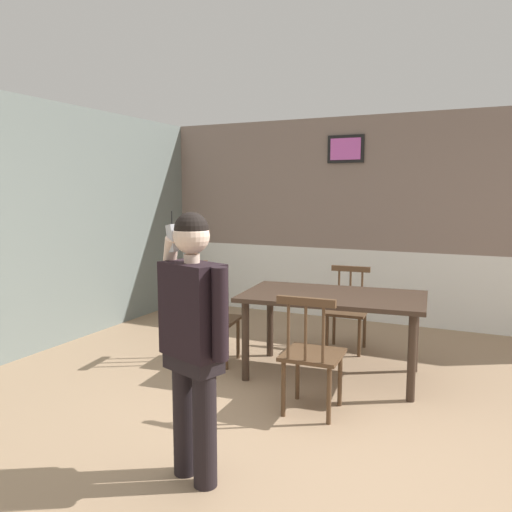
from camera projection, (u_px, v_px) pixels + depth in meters
name	position (u px, v px, depth m)	size (l,w,h in m)	color
ground_plane	(299.00, 436.00, 3.61)	(7.68, 7.68, 0.00)	#9E7F60
room_back_partition	(394.00, 224.00, 6.59)	(6.53, 0.17, 2.69)	gray
dining_table	(333.00, 304.00, 4.72)	(1.74, 1.11, 0.78)	#38281E
chair_near_window	(213.00, 316.00, 5.14)	(0.48, 0.48, 1.01)	#513823
chair_by_doorway	(347.00, 309.00, 5.55)	(0.46, 0.46, 0.90)	#513823
chair_at_table_head	(311.00, 354.00, 3.94)	(0.47, 0.47, 0.95)	#513823
person_figure	(194.00, 332.00, 2.96)	(0.53, 0.33, 1.61)	black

